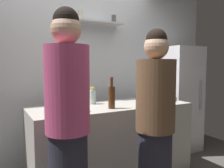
# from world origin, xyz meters

# --- Properties ---
(back_wall_assembly) EXTENTS (4.80, 0.32, 2.60)m
(back_wall_assembly) POSITION_xyz_m (0.00, 1.25, 1.30)
(back_wall_assembly) COLOR white
(back_wall_assembly) RESTS_ON ground
(refrigerator) EXTENTS (0.56, 0.62, 1.63)m
(refrigerator) POSITION_xyz_m (1.64, 0.85, 0.82)
(refrigerator) COLOR white
(refrigerator) RESTS_ON ground
(counter) EXTENTS (1.90, 0.69, 0.88)m
(counter) POSITION_xyz_m (0.24, 0.51, 0.44)
(counter) COLOR #B7B2A8
(counter) RESTS_ON ground
(baking_pan) EXTENTS (0.34, 0.24, 0.05)m
(baking_pan) POSITION_xyz_m (0.97, 0.49, 0.91)
(baking_pan) COLOR gray
(baking_pan) RESTS_ON counter
(utensil_holder) EXTENTS (0.12, 0.12, 0.21)m
(utensil_holder) POSITION_xyz_m (-0.45, 0.28, 0.94)
(utensil_holder) COLOR #B2B2B7
(utensil_holder) RESTS_ON counter
(wine_bottle_dark_glass) EXTENTS (0.07, 0.07, 0.32)m
(wine_bottle_dark_glass) POSITION_xyz_m (1.08, 0.69, 1.00)
(wine_bottle_dark_glass) COLOR black
(wine_bottle_dark_glass) RESTS_ON counter
(wine_bottle_pale_glass) EXTENTS (0.08, 0.08, 0.34)m
(wine_bottle_pale_glass) POSITION_xyz_m (-0.47, 0.63, 1.01)
(wine_bottle_pale_glass) COLOR #B2BFB2
(wine_bottle_pale_glass) RESTS_ON counter
(wine_bottle_green_glass) EXTENTS (0.08, 0.08, 0.29)m
(wine_bottle_green_glass) POSITION_xyz_m (-0.28, 0.36, 0.99)
(wine_bottle_green_glass) COLOR #19471E
(wine_bottle_green_glass) RESTS_ON counter
(wine_bottle_amber_glass) EXTENTS (0.07, 0.07, 0.34)m
(wine_bottle_amber_glass) POSITION_xyz_m (0.14, 0.32, 1.01)
(wine_bottle_amber_glass) COLOR #472814
(wine_bottle_amber_glass) RESTS_ON counter
(water_bottle_plastic) EXTENTS (0.08, 0.08, 0.21)m
(water_bottle_plastic) POSITION_xyz_m (0.07, 0.69, 0.97)
(water_bottle_plastic) COLOR silver
(water_bottle_plastic) RESTS_ON counter
(person_pink_top) EXTENTS (0.34, 0.34, 1.78)m
(person_pink_top) POSITION_xyz_m (-0.51, -0.17, 0.89)
(person_pink_top) COLOR #262633
(person_pink_top) RESTS_ON ground
(person_brown_jacket) EXTENTS (0.34, 0.34, 1.66)m
(person_brown_jacket) POSITION_xyz_m (0.24, -0.30, 0.82)
(person_brown_jacket) COLOR #262633
(person_brown_jacket) RESTS_ON ground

